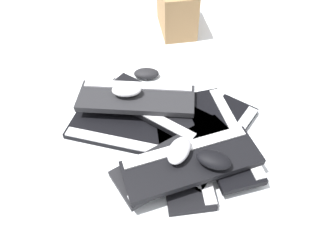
{
  "coord_description": "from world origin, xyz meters",
  "views": [
    {
      "loc": [
        0.1,
        0.65,
        0.87
      ],
      "look_at": [
        0.02,
        -0.05,
        0.04
      ],
      "focal_mm": 32.0,
      "sensor_mm": 36.0,
      "label": 1
    }
  ],
  "objects_px": {
    "cardboard_box": "(177,9)",
    "keyboard_8": "(136,98)",
    "keyboard_3": "(152,106)",
    "mouse_2": "(127,90)",
    "mouse_1": "(146,74)",
    "keyboard_0": "(126,133)",
    "keyboard_6": "(154,107)",
    "mouse_3": "(214,160)",
    "mouse_0": "(179,150)",
    "keyboard_7": "(192,162)",
    "keyboard_4": "(177,158)",
    "keyboard_2": "(215,139)",
    "keyboard_1": "(183,153)",
    "keyboard_5": "(220,135)"
  },
  "relations": [
    {
      "from": "cardboard_box",
      "to": "keyboard_8",
      "type": "bearing_deg",
      "value": 68.05
    },
    {
      "from": "keyboard_3",
      "to": "mouse_2",
      "type": "xyz_separation_m",
      "value": [
        0.09,
        -0.0,
        0.1
      ]
    },
    {
      "from": "mouse_1",
      "to": "keyboard_0",
      "type": "bearing_deg",
      "value": 80.26
    },
    {
      "from": "keyboard_6",
      "to": "mouse_3",
      "type": "bearing_deg",
      "value": 117.1
    },
    {
      "from": "mouse_0",
      "to": "mouse_3",
      "type": "bearing_deg",
      "value": -84.05
    },
    {
      "from": "mouse_0",
      "to": "cardboard_box",
      "type": "height_order",
      "value": "cardboard_box"
    },
    {
      "from": "keyboard_7",
      "to": "keyboard_3",
      "type": "bearing_deg",
      "value": -71.72
    },
    {
      "from": "keyboard_6",
      "to": "keyboard_7",
      "type": "xyz_separation_m",
      "value": [
        -0.1,
        0.29,
        0.03
      ]
    },
    {
      "from": "mouse_2",
      "to": "cardboard_box",
      "type": "height_order",
      "value": "cardboard_box"
    },
    {
      "from": "mouse_2",
      "to": "mouse_3",
      "type": "distance_m",
      "value": 0.43
    },
    {
      "from": "keyboard_3",
      "to": "mouse_0",
      "type": "xyz_separation_m",
      "value": [
        -0.07,
        0.29,
        0.1
      ]
    },
    {
      "from": "keyboard_0",
      "to": "keyboard_4",
      "type": "height_order",
      "value": "keyboard_4"
    },
    {
      "from": "keyboard_2",
      "to": "mouse_2",
      "type": "distance_m",
      "value": 0.37
    },
    {
      "from": "keyboard_0",
      "to": "keyboard_6",
      "type": "bearing_deg",
      "value": -139.67
    },
    {
      "from": "keyboard_3",
      "to": "mouse_1",
      "type": "relative_size",
      "value": 4.09
    },
    {
      "from": "keyboard_7",
      "to": "keyboard_4",
      "type": "bearing_deg",
      "value": -44.64
    },
    {
      "from": "keyboard_1",
      "to": "keyboard_3",
      "type": "distance_m",
      "value": 0.26
    },
    {
      "from": "keyboard_1",
      "to": "keyboard_8",
      "type": "distance_m",
      "value": 0.28
    },
    {
      "from": "keyboard_7",
      "to": "mouse_1",
      "type": "relative_size",
      "value": 4.2
    },
    {
      "from": "mouse_1",
      "to": "keyboard_1",
      "type": "bearing_deg",
      "value": 109.31
    },
    {
      "from": "keyboard_1",
      "to": "keyboard_8",
      "type": "height_order",
      "value": "keyboard_8"
    },
    {
      "from": "mouse_2",
      "to": "mouse_0",
      "type": "bearing_deg",
      "value": 122.58
    },
    {
      "from": "keyboard_0",
      "to": "keyboard_7",
      "type": "distance_m",
      "value": 0.29
    },
    {
      "from": "cardboard_box",
      "to": "keyboard_6",
      "type": "bearing_deg",
      "value": 74.55
    },
    {
      "from": "keyboard_4",
      "to": "keyboard_8",
      "type": "distance_m",
      "value": 0.3
    },
    {
      "from": "keyboard_5",
      "to": "mouse_2",
      "type": "xyz_separation_m",
      "value": [
        0.32,
        -0.2,
        0.07
      ]
    },
    {
      "from": "keyboard_0",
      "to": "mouse_2",
      "type": "bearing_deg",
      "value": -95.99
    },
    {
      "from": "keyboard_2",
      "to": "mouse_0",
      "type": "relative_size",
      "value": 3.9
    },
    {
      "from": "keyboard_4",
      "to": "keyboard_1",
      "type": "bearing_deg",
      "value": -121.69
    },
    {
      "from": "keyboard_8",
      "to": "keyboard_3",
      "type": "bearing_deg",
      "value": -174.48
    },
    {
      "from": "keyboard_0",
      "to": "keyboard_4",
      "type": "xyz_separation_m",
      "value": [
        -0.17,
        0.15,
        0.03
      ]
    },
    {
      "from": "keyboard_8",
      "to": "mouse_2",
      "type": "bearing_deg",
      "value": -12.78
    },
    {
      "from": "keyboard_8",
      "to": "cardboard_box",
      "type": "bearing_deg",
      "value": -111.95
    },
    {
      "from": "keyboard_2",
      "to": "mouse_3",
      "type": "bearing_deg",
      "value": 72.26
    },
    {
      "from": "keyboard_6",
      "to": "mouse_1",
      "type": "height_order",
      "value": "keyboard_6"
    },
    {
      "from": "keyboard_5",
      "to": "mouse_3",
      "type": "height_order",
      "value": "mouse_3"
    },
    {
      "from": "cardboard_box",
      "to": "keyboard_7",
      "type": "bearing_deg",
      "value": 85.46
    },
    {
      "from": "mouse_2",
      "to": "keyboard_3",
      "type": "bearing_deg",
      "value": -176.61
    },
    {
      "from": "keyboard_0",
      "to": "keyboard_7",
      "type": "bearing_deg",
      "value": 137.49
    },
    {
      "from": "keyboard_5",
      "to": "cardboard_box",
      "type": "relative_size",
      "value": 1.7
    },
    {
      "from": "mouse_0",
      "to": "mouse_2",
      "type": "bearing_deg",
      "value": 58.41
    },
    {
      "from": "keyboard_2",
      "to": "keyboard_4",
      "type": "xyz_separation_m",
      "value": [
        0.15,
        0.09,
        0.03
      ]
    },
    {
      "from": "keyboard_7",
      "to": "keyboard_8",
      "type": "height_order",
      "value": "same"
    },
    {
      "from": "keyboard_5",
      "to": "mouse_0",
      "type": "height_order",
      "value": "mouse_0"
    },
    {
      "from": "keyboard_5",
      "to": "keyboard_1",
      "type": "bearing_deg",
      "value": 17.28
    },
    {
      "from": "keyboard_4",
      "to": "mouse_3",
      "type": "bearing_deg",
      "value": 149.0
    },
    {
      "from": "keyboard_5",
      "to": "keyboard_8",
      "type": "bearing_deg",
      "value": -33.56
    },
    {
      "from": "keyboard_4",
      "to": "keyboard_2",
      "type": "bearing_deg",
      "value": -149.71
    },
    {
      "from": "keyboard_2",
      "to": "mouse_0",
      "type": "bearing_deg",
      "value": 34.63
    },
    {
      "from": "keyboard_5",
      "to": "keyboard_7",
      "type": "height_order",
      "value": "keyboard_7"
    }
  ]
}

